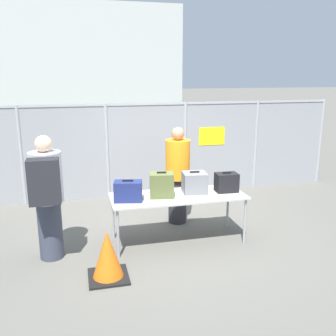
% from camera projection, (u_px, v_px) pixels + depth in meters
% --- Properties ---
extents(ground_plane, '(120.00, 120.00, 0.00)m').
position_uv_depth(ground_plane, '(174.00, 236.00, 6.14)').
color(ground_plane, '#605E56').
extents(fence_section, '(8.54, 0.07, 2.00)m').
position_uv_depth(fence_section, '(147.00, 148.00, 8.00)').
color(fence_section, '#9EA0A5').
rests_on(fence_section, ground_plane).
extents(inspection_table, '(2.08, 0.80, 0.76)m').
position_uv_depth(inspection_table, '(178.00, 199.00, 5.79)').
color(inspection_table, '#B2B2AD').
rests_on(inspection_table, ground_plane).
extents(suitcase_navy, '(0.45, 0.31, 0.32)m').
position_uv_depth(suitcase_navy, '(128.00, 191.00, 5.49)').
color(suitcase_navy, navy).
rests_on(suitcase_navy, inspection_table).
extents(suitcase_olive, '(0.40, 0.33, 0.39)m').
position_uv_depth(suitcase_olive, '(162.00, 185.00, 5.67)').
color(suitcase_olive, '#566033').
rests_on(suitcase_olive, inspection_table).
extents(suitcase_grey, '(0.40, 0.37, 0.34)m').
position_uv_depth(suitcase_grey, '(194.00, 182.00, 5.89)').
color(suitcase_grey, slate).
rests_on(suitcase_grey, inspection_table).
extents(suitcase_black, '(0.35, 0.25, 0.32)m').
position_uv_depth(suitcase_black, '(227.00, 182.00, 5.94)').
color(suitcase_black, black).
rests_on(suitcase_black, inspection_table).
extents(traveler_hooded, '(0.44, 0.68, 1.78)m').
position_uv_depth(traveler_hooded, '(47.00, 194.00, 5.14)').
color(traveler_hooded, '#383D4C').
rests_on(traveler_hooded, ground_plane).
extents(security_worker_near, '(0.42, 0.42, 1.71)m').
position_uv_depth(security_worker_near, '(178.00, 174.00, 6.52)').
color(security_worker_near, '#2D2D33').
rests_on(security_worker_near, ground_plane).
extents(utility_trailer, '(4.58, 1.96, 0.75)m').
position_uv_depth(utility_trailer, '(198.00, 159.00, 9.68)').
color(utility_trailer, '#B2B2B7').
rests_on(utility_trailer, ground_plane).
extents(distant_hangar, '(13.28, 11.13, 6.95)m').
position_uv_depth(distant_hangar, '(79.00, 62.00, 28.49)').
color(distant_hangar, '#B2B7B2').
rests_on(distant_hangar, ground_plane).
extents(traffic_cone, '(0.52, 0.52, 0.65)m').
position_uv_depth(traffic_cone, '(108.00, 256.00, 4.81)').
color(traffic_cone, black).
rests_on(traffic_cone, ground_plane).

